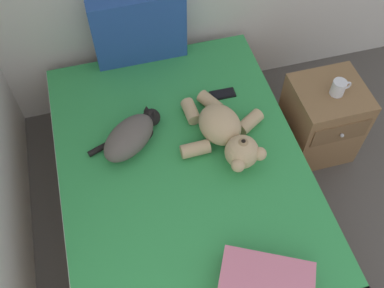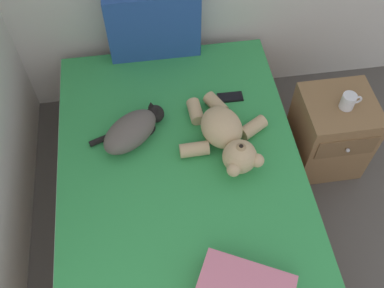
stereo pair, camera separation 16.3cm
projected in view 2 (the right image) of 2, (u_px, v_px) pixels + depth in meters
bed at (184, 207)px, 2.46m from camera, size 1.33×2.09×0.50m
patterned_cushion at (154, 26)px, 2.63m from camera, size 0.55×0.11×0.44m
cat at (133, 130)px, 2.37m from camera, size 0.43×0.36×0.15m
teddy_bear at (226, 136)px, 2.33m from camera, size 0.50×0.60×0.19m
cell_phone at (230, 97)px, 2.59m from camera, size 0.15×0.07×0.01m
nightstand at (330, 133)px, 2.73m from camera, size 0.42×0.43×0.54m
mug at (349, 101)px, 2.45m from camera, size 0.12×0.08×0.09m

